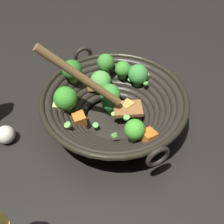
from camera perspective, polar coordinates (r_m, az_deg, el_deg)
The scene contains 3 objects.
ground_plane at distance 0.74m, azimuth 0.39°, elevation -2.09°, with size 4.00×4.00×0.00m, color black.
wok at distance 0.70m, azimuth 0.20°, elevation 1.54°, with size 0.35×0.36×0.24m.
garlic_bulb at distance 0.73m, azimuth -20.32°, elevation -4.23°, with size 0.04×0.04×0.04m, color silver.
Camera 1 is at (0.04, -0.49, 0.55)m, focal length 46.10 mm.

